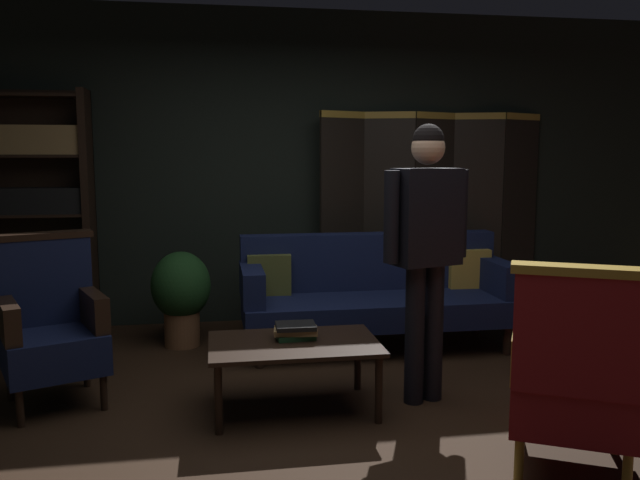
{
  "coord_description": "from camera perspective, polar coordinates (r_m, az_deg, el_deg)",
  "views": [
    {
      "loc": [
        -0.71,
        -3.43,
        1.53
      ],
      "look_at": [
        0.0,
        0.8,
        0.95
      ],
      "focal_mm": 36.16,
      "sensor_mm": 36.0,
      "label": 1
    }
  ],
  "objects": [
    {
      "name": "ground_plane",
      "position": [
        3.82,
        2.05,
        -15.89
      ],
      "size": [
        10.0,
        10.0,
        0.0
      ],
      "primitive_type": "plane",
      "color": "black"
    },
    {
      "name": "back_wall",
      "position": [
        5.93,
        -2.64,
        6.42
      ],
      "size": [
        7.2,
        0.1,
        2.8
      ],
      "primitive_type": "cube",
      "color": "black",
      "rests_on": "ground_plane"
    },
    {
      "name": "folding_screen",
      "position": [
        6.06,
        9.97,
        2.41
      ],
      "size": [
        2.16,
        0.26,
        1.9
      ],
      "color": "black",
      "rests_on": "ground_plane"
    },
    {
      "name": "bookshelf",
      "position": [
        5.82,
        -23.83,
        2.69
      ],
      "size": [
        0.9,
        0.32,
        2.05
      ],
      "color": "black",
      "rests_on": "ground_plane"
    },
    {
      "name": "velvet_couch",
      "position": [
        5.16,
        4.86,
        -4.42
      ],
      "size": [
        2.12,
        0.78,
        0.88
      ],
      "color": "black",
      "rests_on": "ground_plane"
    },
    {
      "name": "coffee_table",
      "position": [
        3.88,
        -2.32,
        -9.64
      ],
      "size": [
        1.0,
        0.64,
        0.42
      ],
      "color": "black",
      "rests_on": "ground_plane"
    },
    {
      "name": "armchair_gilt_accent",
      "position": [
        3.32,
        21.57,
        -11.06
      ],
      "size": [
        0.78,
        0.78,
        1.04
      ],
      "color": "#B78E33",
      "rests_on": "ground_plane"
    },
    {
      "name": "armchair_wing_left",
      "position": [
        4.29,
        -22.74,
        -6.92
      ],
      "size": [
        0.76,
        0.75,
        1.04
      ],
      "color": "black",
      "rests_on": "ground_plane"
    },
    {
      "name": "standing_figure",
      "position": [
        3.93,
        9.37,
        0.23
      ],
      "size": [
        0.57,
        0.32,
        1.7
      ],
      "color": "black",
      "rests_on": "ground_plane"
    },
    {
      "name": "potted_plant",
      "position": [
        5.24,
        -12.19,
        -4.53
      ],
      "size": [
        0.47,
        0.47,
        0.76
      ],
      "color": "brown",
      "rests_on": "ground_plane"
    },
    {
      "name": "book_green_cloth",
      "position": [
        3.92,
        -2.17,
        -8.51
      ],
      "size": [
        0.24,
        0.16,
        0.03
      ],
      "primitive_type": "cube",
      "rotation": [
        0.0,
        0.0,
        0.07
      ],
      "color": "#1E4C28",
      "rests_on": "coffee_table"
    },
    {
      "name": "book_tan_leather",
      "position": [
        3.91,
        -2.17,
        -8.04
      ],
      "size": [
        0.27,
        0.18,
        0.03
      ],
      "primitive_type": "cube",
      "rotation": [
        0.0,
        0.0,
        -0.11
      ],
      "color": "#9E7A47",
      "rests_on": "book_green_cloth"
    },
    {
      "name": "book_black_cloth",
      "position": [
        3.9,
        -2.18,
        -7.62
      ],
      "size": [
        0.24,
        0.2,
        0.03
      ],
      "primitive_type": "cube",
      "rotation": [
        0.0,
        0.0,
        -0.03
      ],
      "color": "black",
      "rests_on": "book_tan_leather"
    }
  ]
}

